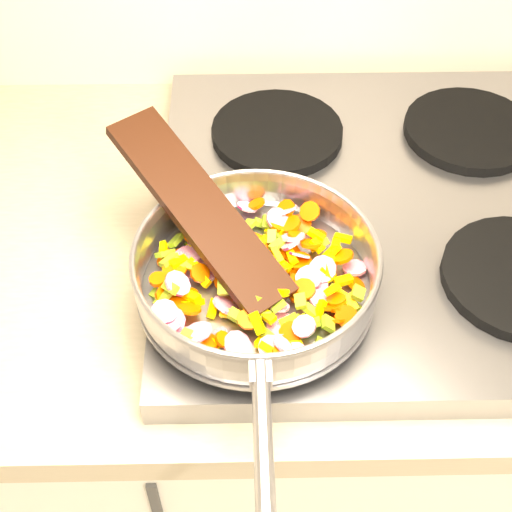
{
  "coord_description": "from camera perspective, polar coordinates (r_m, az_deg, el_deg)",
  "views": [
    {
      "loc": [
        -0.89,
        0.98,
        1.59
      ],
      "look_at": [
        -0.88,
        1.51,
        1.01
      ],
      "focal_mm": 50.0,
      "sensor_mm": 36.0,
      "label": 1
    }
  ],
  "objects": [
    {
      "name": "grate_bl",
      "position": [
        1.04,
        1.7,
        9.86
      ],
      "size": [
        0.19,
        0.19,
        0.02
      ],
      "primitive_type": "cylinder",
      "color": "black",
      "rests_on": "cooktop"
    },
    {
      "name": "grate_br",
      "position": [
        1.09,
        16.74,
        9.63
      ],
      "size": [
        0.19,
        0.19,
        0.02
      ],
      "primitive_type": "cylinder",
      "color": "black",
      "rests_on": "cooktop"
    },
    {
      "name": "vegetable_heap",
      "position": [
        0.81,
        -0.04,
        -1.67
      ],
      "size": [
        0.26,
        0.25,
        0.05
      ],
      "color": "#DD4A00",
      "rests_on": "saute_pan"
    },
    {
      "name": "wooden_spatula",
      "position": [
        0.82,
        -4.61,
        3.86
      ],
      "size": [
        0.22,
        0.26,
        0.1
      ],
      "primitive_type": "cube",
      "rotation": [
        0.0,
        -0.3,
        2.23
      ],
      "color": "black",
      "rests_on": "saute_pan"
    },
    {
      "name": "grate_fl",
      "position": [
        0.84,
        2.43,
        -1.98
      ],
      "size": [
        0.19,
        0.19,
        0.02
      ],
      "primitive_type": "cylinder",
      "color": "black",
      "rests_on": "cooktop"
    },
    {
      "name": "cooktop",
      "position": [
        0.97,
        10.24,
        3.42
      ],
      "size": [
        0.6,
        0.6,
        0.04
      ],
      "primitive_type": "cube",
      "color": "#939399",
      "rests_on": "counter_top"
    },
    {
      "name": "saute_pan",
      "position": [
        0.8,
        0.0,
        -1.19
      ],
      "size": [
        0.32,
        0.49,
        0.06
      ],
      "rotation": [
        0.0,
        0.0,
        0.01
      ],
      "color": "#9E9EA5",
      "rests_on": "grate_fl"
    }
  ]
}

